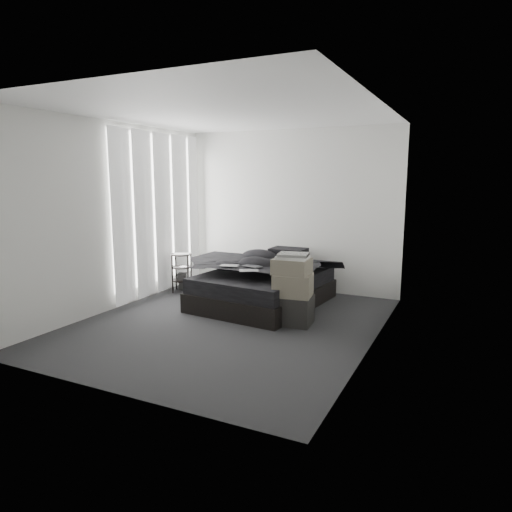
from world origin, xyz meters
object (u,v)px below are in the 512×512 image
at_px(laptop, 287,258).
at_px(side_stand, 182,273).
at_px(bed, 263,295).
at_px(box_lower, 292,310).

distance_m(laptop, side_stand, 1.93).
height_order(bed, box_lower, box_lower).
bearing_deg(laptop, bed, -154.50).
distance_m(bed, laptop, 0.69).
distance_m(bed, side_stand, 1.53).
height_order(bed, laptop, laptop).
bearing_deg(side_stand, laptop, -3.05).
height_order(laptop, side_stand, laptop).
relative_size(bed, side_stand, 3.20).
bearing_deg(side_stand, box_lower, -19.39).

